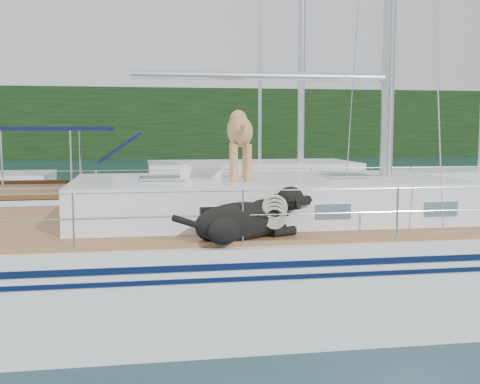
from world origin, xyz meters
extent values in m
plane|color=black|center=(0.00, 0.00, 0.00)|extent=(120.00, 120.00, 0.00)
cube|color=black|center=(0.00, 45.00, 3.00)|extent=(90.00, 3.00, 6.00)
cube|color=#595147|center=(0.00, 46.20, 0.60)|extent=(92.00, 1.00, 1.20)
cube|color=white|center=(0.00, 0.00, 0.50)|extent=(12.00, 3.80, 1.40)
cube|color=#915D3A|center=(0.00, 0.00, 1.23)|extent=(11.52, 3.50, 0.06)
cube|color=white|center=(0.80, 0.00, 1.54)|extent=(5.20, 2.50, 0.55)
cylinder|color=silver|center=(0.80, 0.00, 3.21)|extent=(3.60, 0.12, 0.12)
cylinder|color=silver|center=(0.00, -1.75, 1.82)|extent=(10.56, 0.01, 0.01)
cylinder|color=silver|center=(0.00, 1.75, 1.82)|extent=(10.56, 0.01, 0.01)
cube|color=blue|center=(-0.48, 1.34, 1.29)|extent=(0.79, 0.68, 0.05)
cube|color=silver|center=(-0.02, 0.54, 1.88)|extent=(0.64, 0.55, 0.15)
torus|color=beige|center=(0.57, -1.68, 1.62)|extent=(0.38, 0.21, 0.36)
cube|color=white|center=(0.50, 5.72, 0.45)|extent=(11.00, 3.50, 1.30)
cube|color=#915D3A|center=(0.50, 5.72, 1.10)|extent=(10.56, 3.29, 0.06)
cube|color=white|center=(1.70, 5.72, 1.45)|extent=(4.80, 2.30, 0.55)
cube|color=#0F123F|center=(-2.70, 5.72, 2.50)|extent=(2.40, 2.30, 0.08)
cube|color=white|center=(4.00, 16.00, 0.40)|extent=(7.20, 3.00, 1.10)
cylinder|color=silver|center=(4.00, 16.00, 6.00)|extent=(0.14, 0.14, 11.00)
cube|color=white|center=(12.00, 13.00, 0.40)|extent=(6.40, 3.00, 1.10)
camera|label=1|loc=(-0.92, -8.17, 2.49)|focal=45.00mm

